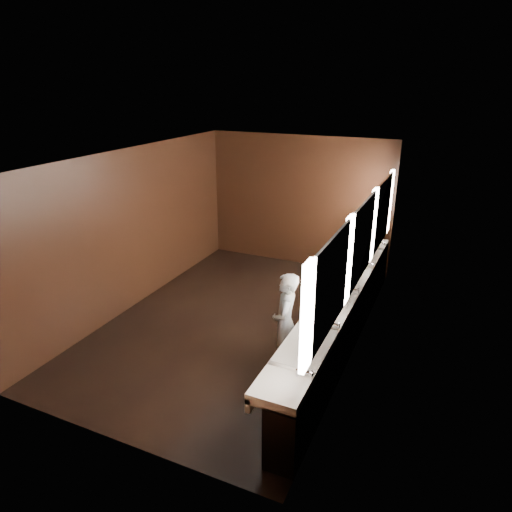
{
  "coord_description": "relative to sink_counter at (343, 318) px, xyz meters",
  "views": [
    {
      "loc": [
        3.1,
        -6.08,
        3.87
      ],
      "look_at": [
        0.36,
        0.0,
        1.27
      ],
      "focal_mm": 32.0,
      "sensor_mm": 36.0,
      "label": 1
    }
  ],
  "objects": [
    {
      "name": "floor",
      "position": [
        -1.79,
        0.0,
        -0.5
      ],
      "size": [
        6.0,
        6.0,
        0.0
      ],
      "primitive_type": "plane",
      "color": "black",
      "rests_on": "ground"
    },
    {
      "name": "ceiling",
      "position": [
        -1.79,
        0.0,
        2.3
      ],
      "size": [
        4.0,
        6.0,
        0.02
      ],
      "primitive_type": "cube",
      "color": "#2D2D2B",
      "rests_on": "wall_back"
    },
    {
      "name": "wall_back",
      "position": [
        -1.79,
        3.0,
        0.9
      ],
      "size": [
        4.0,
        0.02,
        2.8
      ],
      "primitive_type": "cube",
      "color": "black",
      "rests_on": "floor"
    },
    {
      "name": "wall_front",
      "position": [
        -1.79,
        -3.0,
        0.9
      ],
      "size": [
        4.0,
        0.02,
        2.8
      ],
      "primitive_type": "cube",
      "color": "black",
      "rests_on": "floor"
    },
    {
      "name": "wall_left",
      "position": [
        -3.79,
        0.0,
        0.9
      ],
      "size": [
        0.02,
        6.0,
        2.8
      ],
      "primitive_type": "cube",
      "color": "black",
      "rests_on": "floor"
    },
    {
      "name": "wall_right",
      "position": [
        0.21,
        0.0,
        0.9
      ],
      "size": [
        0.02,
        6.0,
        2.8
      ],
      "primitive_type": "cube",
      "color": "black",
      "rests_on": "floor"
    },
    {
      "name": "sink_counter",
      "position": [
        0.0,
        0.0,
        0.0
      ],
      "size": [
        0.55,
        5.4,
        1.01
      ],
      "color": "black",
      "rests_on": "floor"
    },
    {
      "name": "mirror_band",
      "position": [
        0.19,
        -0.0,
        1.25
      ],
      "size": [
        0.06,
        5.03,
        1.15
      ],
      "color": "white",
      "rests_on": "wall_right"
    },
    {
      "name": "person",
      "position": [
        -0.59,
        -0.89,
        0.24
      ],
      "size": [
        0.46,
        0.6,
        1.46
      ],
      "primitive_type": "imported",
      "rotation": [
        0.0,
        0.0,
        -1.35
      ],
      "color": "#95B7DE",
      "rests_on": "floor"
    },
    {
      "name": "trash_bin",
      "position": [
        -0.22,
        -0.54,
        -0.24
      ],
      "size": [
        0.42,
        0.42,
        0.52
      ],
      "primitive_type": "cylinder",
      "rotation": [
        0.0,
        0.0,
        0.29
      ],
      "color": "black",
      "rests_on": "floor"
    }
  ]
}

